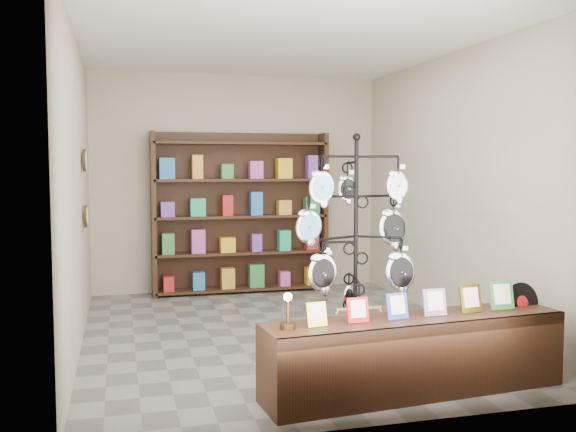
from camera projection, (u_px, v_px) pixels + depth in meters
name	position (u px, v px, depth m)	size (l,w,h in m)	color
ground	(282.00, 333.00, 6.70)	(5.00, 5.00, 0.00)	slate
room_envelope	(282.00, 155.00, 6.55)	(5.00, 5.00, 5.00)	#B4A991
display_tree	(356.00, 237.00, 5.26)	(1.03, 0.91, 2.00)	black
front_shelf	(415.00, 355.00, 4.90)	(2.43, 0.70, 0.85)	black
back_shelving	(241.00, 218.00, 8.83)	(2.42, 0.36, 2.20)	black
wall_clocks	(85.00, 188.00, 6.85)	(0.03, 0.24, 0.84)	black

